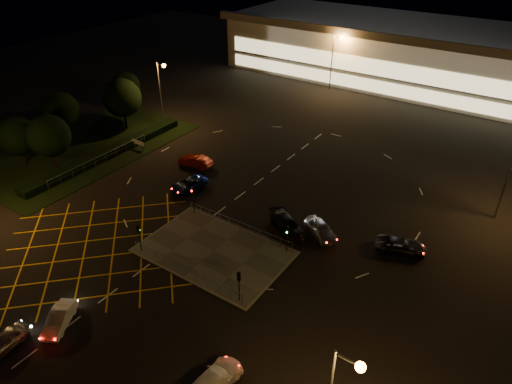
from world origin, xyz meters
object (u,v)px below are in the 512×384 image
Objects in this scene: signal_ne at (287,233)px; car_near_silver at (3,342)px; signal_se at (239,281)px; signal_nw at (193,196)px; signal_sw at (139,233)px; car_circ_red at (196,161)px; car_east_grey at (401,246)px; car_right_silver at (321,229)px; car_far_dkgrey at (287,225)px; car_left_blue at (189,184)px; car_approach_white at (213,381)px; car_queue_white at (59,319)px.

car_near_silver is at bearing -118.53° from signal_ne.
signal_nw is at bearing -33.65° from signal_se.
signal_sw is 0.68× the size of car_circ_red.
signal_ne is 11.43m from car_east_grey.
signal_ne is 0.69× the size of car_right_silver.
signal_nw is at bearing 180.00° from signal_ne.
signal_se is at bearing -137.94° from car_far_dkgrey.
car_left_blue is 0.95× the size of car_approach_white.
car_left_blue is 1.06× the size of car_right_silver.
car_far_dkgrey is at bearing 60.42° from car_near_silver.
car_east_grey is (28.44, -2.21, -0.06)m from car_circ_red.
car_circ_red is 33.39m from car_approach_white.
car_right_silver is 0.98× the size of car_circ_red.
car_east_grey is 0.98× the size of car_approach_white.
signal_nw reaches higher than car_queue_white.
signal_se is 25.44m from car_circ_red.
signal_nw is at bearing -90.00° from signal_sw.
signal_nw is 0.63× the size of car_east_grey.
car_far_dkgrey reaches higher than car_approach_white.
car_queue_white is at bearing 14.04° from car_approach_white.
car_right_silver is (13.50, 4.40, -1.59)m from signal_nw.
signal_nw is 0.59× the size of car_far_dkgrey.
signal_sw is 0.77× the size of car_near_silver.
signal_ne is at bearing 106.86° from car_east_grey.
car_left_blue is at bearing -41.16° from car_approach_white.
car_east_grey is at bearing 21.67° from car_queue_white.
car_far_dkgrey is at bearing 16.37° from signal_nw.
signal_sw is 12.50m from car_left_blue.
car_circ_red is (-7.05, 30.95, 0.07)m from car_near_silver.
signal_se reaches higher than car_left_blue.
signal_sw is at bearing 82.23° from car_near_silver.
car_near_silver is at bearing 5.56° from car_circ_red.
car_near_silver is 31.74m from car_circ_red.
car_circ_red is (-3.12, 4.95, 0.09)m from car_left_blue.
car_left_blue is at bearing 120.06° from car_far_dkgrey.
car_queue_white is (1.52, 3.90, -0.02)m from car_near_silver.
signal_sw is at bearing -23.10° from car_approach_white.
signal_se is (12.00, 0.00, 0.00)m from signal_sw.
car_near_silver is 0.90× the size of car_right_silver.
signal_sw is 18.39m from car_right_silver.
car_approach_white is at bearing 113.41° from signal_se.
signal_ne is at bearing -73.75° from car_approach_white.
car_circ_red is (-8.57, 27.04, 0.09)m from car_queue_white.
signal_sw is at bearing 106.19° from car_east_grey.
signal_se is 0.65× the size of car_left_blue.
signal_nw is at bearing 32.27° from car_circ_red.
signal_nw is at bearing -32.79° from car_left_blue.
car_queue_white is at bearing 61.44° from car_near_silver.
car_approach_white is at bearing -143.19° from car_right_silver.
car_approach_white reaches higher than car_east_grey.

